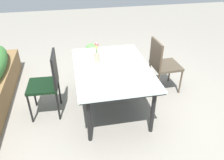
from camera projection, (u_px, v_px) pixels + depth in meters
ground_plane at (113, 103)px, 3.60m from camera, size 12.00×12.00×0.00m
dining_table at (112, 71)px, 3.20m from camera, size 1.47×1.06×0.70m
chair_far_side at (48, 81)px, 3.14m from camera, size 0.44×0.44×0.97m
chair_near_right at (162, 63)px, 3.69m from camera, size 0.46×0.46×0.91m
flower_vase at (97, 55)px, 3.25m from camera, size 0.08×0.08×0.31m
potted_plant at (91, 52)px, 4.75m from camera, size 0.23×0.23×0.41m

